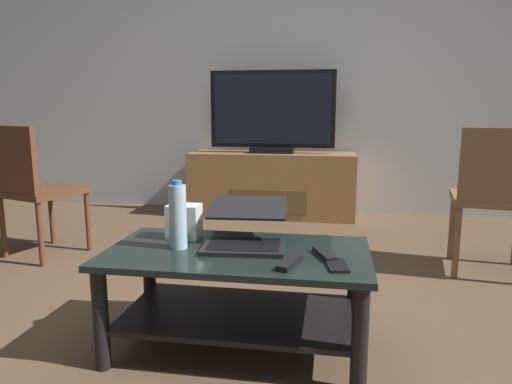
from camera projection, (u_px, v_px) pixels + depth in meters
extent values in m
plane|color=brown|center=(245.00, 325.00, 2.14)|extent=(7.68, 7.68, 0.00)
cube|color=silver|center=(295.00, 65.00, 4.40)|extent=(6.40, 0.12, 2.80)
cube|color=black|center=(237.00, 253.00, 1.87)|extent=(1.06, 0.57, 0.03)
cube|color=black|center=(238.00, 314.00, 1.92)|extent=(0.93, 0.50, 0.02)
cylinder|color=black|center=(101.00, 320.00, 1.76)|extent=(0.06, 0.06, 0.40)
cylinder|color=black|center=(360.00, 340.00, 1.60)|extent=(0.06, 0.06, 0.40)
cylinder|color=black|center=(149.00, 276.00, 2.22)|extent=(0.06, 0.06, 0.40)
cylinder|color=black|center=(354.00, 288.00, 2.06)|extent=(0.06, 0.06, 0.40)
cube|color=olive|center=(272.00, 184.00, 4.31)|extent=(1.52, 0.47, 0.59)
cube|color=brown|center=(268.00, 202.00, 4.10)|extent=(0.68, 0.01, 0.21)
cube|color=black|center=(272.00, 150.00, 4.24)|extent=(0.40, 0.20, 0.05)
cube|color=black|center=(272.00, 109.00, 4.17)|extent=(1.13, 0.04, 0.69)
cube|color=black|center=(272.00, 109.00, 4.15)|extent=(1.05, 0.01, 0.62)
cube|color=brown|center=(491.00, 199.00, 2.78)|extent=(0.50, 0.50, 0.04)
cube|color=brown|center=(500.00, 167.00, 2.56)|extent=(0.42, 0.10, 0.43)
cylinder|color=brown|center=(452.00, 227.00, 3.06)|extent=(0.04, 0.04, 0.43)
cylinder|color=brown|center=(457.00, 243.00, 2.71)|extent=(0.04, 0.04, 0.43)
cube|color=#59331E|center=(44.00, 192.00, 3.13)|extent=(0.56, 0.56, 0.04)
cube|color=#59331E|center=(13.00, 162.00, 2.91)|extent=(0.41, 0.17, 0.45)
cylinder|color=#59331E|center=(88.00, 222.00, 3.24)|extent=(0.04, 0.04, 0.42)
cylinder|color=#59331E|center=(52.00, 216.00, 3.42)|extent=(0.04, 0.04, 0.42)
cylinder|color=#59331E|center=(40.00, 234.00, 2.91)|extent=(0.04, 0.04, 0.42)
cylinder|color=#59331E|center=(3.00, 227.00, 3.09)|extent=(0.04, 0.04, 0.42)
cube|color=black|center=(244.00, 246.00, 1.89)|extent=(0.35, 0.27, 0.02)
cube|color=black|center=(244.00, 244.00, 1.89)|extent=(0.30, 0.21, 0.00)
cube|color=black|center=(248.00, 207.00, 2.01)|extent=(0.35, 0.27, 0.06)
cube|color=teal|center=(248.00, 208.00, 2.01)|extent=(0.31, 0.24, 0.05)
cube|color=white|center=(184.00, 221.00, 2.03)|extent=(0.14, 0.11, 0.15)
cube|color=#19D84C|center=(180.00, 235.00, 1.99)|extent=(0.08, 0.00, 0.01)
cylinder|color=silver|center=(178.00, 217.00, 1.87)|extent=(0.07, 0.07, 0.26)
cylinder|color=blue|center=(177.00, 183.00, 1.85)|extent=(0.04, 0.04, 0.02)
cube|color=black|center=(337.00, 265.00, 1.67)|extent=(0.09, 0.15, 0.01)
cube|color=black|center=(290.00, 263.00, 1.68)|extent=(0.09, 0.17, 0.02)
cube|color=black|center=(325.00, 254.00, 1.78)|extent=(0.10, 0.16, 0.02)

